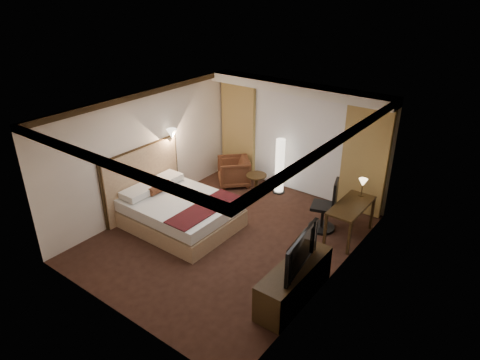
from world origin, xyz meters
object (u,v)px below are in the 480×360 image
Objects in this scene: desk at (349,221)px; floor_lamp at (280,166)px; television at (295,248)px; armchair at (234,170)px; dresser at (294,282)px; side_table at (256,185)px; office_chair at (323,205)px; bed at (181,212)px.

floor_lamp is at bearing 159.17° from desk.
television is at bearing -54.54° from floor_lamp.
armchair is 4.41m from dresser.
desk is (3.36, -0.52, -0.01)m from armchair.
floor_lamp reaches higher than side_table.
armchair is 2.85m from office_chair.
office_chair is at bearing 33.93° from armchair.
office_chair is 0.69× the size of dresser.
floor_lamp reaches higher than desk.
armchair is 0.56× the size of floor_lamp.
office_chair reaches higher than armchair.
desk is at bearing 91.26° from dresser.
desk reaches higher than dresser.
office_chair is 2.33m from dresser.
office_chair is at bearing 105.69° from dresser.
bed is at bearing 170.11° from dresser.
office_chair reaches higher than desk.
armchair is 1.44× the size of side_table.
desk is (2.56, -0.38, 0.10)m from side_table.
television is at bearing -45.86° from side_table.
television is (0.02, -2.28, 0.62)m from desk.
floor_lamp is at bearing 28.47° from television.
side_table is at bearing 77.69° from bed.
television is at bearing 5.81° from armchair.
side_table is at bearing 35.74° from armchair.
floor_lamp reaches higher than dresser.
office_chair is (2.78, -0.57, 0.19)m from armchair.
office_chair is at bearing 34.68° from bed.
television reaches higher than dresser.
television is (3.05, -0.54, 0.67)m from bed.
desk is at bearing -20.83° from floor_lamp.
desk is (2.20, -0.84, -0.33)m from floor_lamp.
side_table is (0.46, 2.12, -0.06)m from bed.
dresser is (0.05, -2.28, -0.05)m from desk.
dresser is (2.25, -3.12, -0.37)m from floor_lamp.
floor_lamp is 1.19× the size of television.
bed is 2.74m from floor_lamp.
side_table is 3.73m from dresser.
bed is at bearing 73.01° from television.
bed is 2.29m from armchair.
floor_lamp is 1.12× the size of desk.
dresser is (3.41, -2.80, -0.06)m from armchair.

